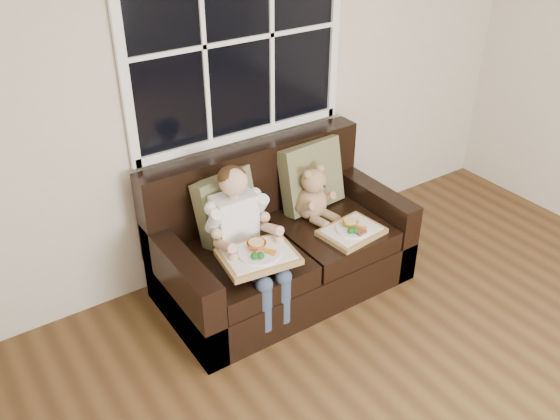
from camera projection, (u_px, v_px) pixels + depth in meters
window_back at (238, 40)px, 3.79m from camera, size 1.62×0.04×1.37m
loveseat at (278, 247)px, 4.15m from camera, size 1.70×0.92×0.96m
pillow_left at (226, 206)px, 3.92m from camera, size 0.48×0.30×0.46m
pillow_right at (311, 175)px, 4.25m from camera, size 0.50×0.26×0.50m
child at (243, 229)px, 3.72m from camera, size 0.40×0.60×0.91m
teddy_bear at (313, 197)px, 4.15m from camera, size 0.26×0.32×0.41m
tray_left at (258, 255)px, 3.61m from camera, size 0.50×0.40×0.10m
tray_right at (352, 231)px, 4.02m from camera, size 0.44×0.35×0.09m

